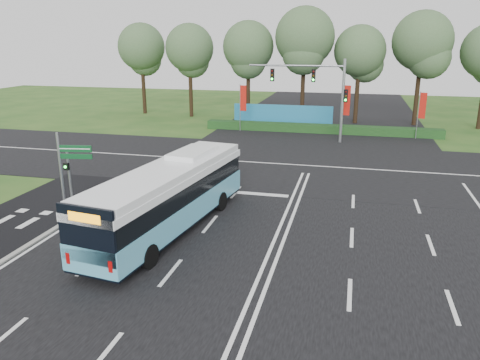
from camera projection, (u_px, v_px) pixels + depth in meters
ground at (278, 231)px, 21.55m from camera, size 120.00×120.00×0.00m
road_main at (278, 231)px, 21.54m from camera, size 20.00×120.00×0.04m
road_cross at (306, 166)px, 32.71m from camera, size 120.00×14.00×0.05m
bike_path at (1, 230)px, 21.60m from camera, size 5.00×18.00×0.06m
kerb_strip at (46, 235)px, 21.04m from camera, size 0.25×18.00×0.12m
city_bus at (169, 196)px, 21.20m from camera, size 3.88×11.67×3.29m
pedestrian_signal at (69, 174)px, 24.27m from camera, size 0.28×0.41×3.25m
street_sign at (67, 166)px, 22.35m from camera, size 1.66×0.35×4.29m
banner_flag_left at (242, 101)px, 44.24m from camera, size 0.66×0.14×4.48m
banner_flag_mid at (345, 104)px, 40.74m from camera, size 0.68×0.28×4.82m
banner_flag_right at (421, 108)px, 40.71m from camera, size 0.60×0.22×4.20m
traffic_light_gantry at (322, 87)px, 39.23m from camera, size 8.41×0.28×7.00m
hedge at (320, 129)px, 44.23m from camera, size 22.00×1.20×0.80m
blue_hoarding at (283, 116)px, 47.26m from camera, size 10.00×0.30×2.20m
eucalyptus_row at (382, 43)px, 46.69m from camera, size 54.69×7.91×12.58m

